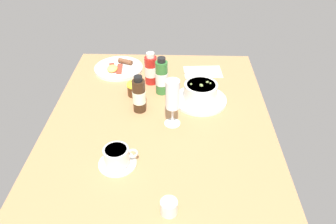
{
  "coord_description": "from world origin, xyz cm",
  "views": [
    {
      "loc": [
        -97.17,
        -6.4,
        76.09
      ],
      "look_at": [
        -2.22,
        -3.32,
        6.15
      ],
      "focal_mm": 35.29,
      "sensor_mm": 36.0,
      "label": 1
    }
  ],
  "objects_px": {
    "breakfast_plate": "(118,68)",
    "sauce_bottle_brown": "(139,95)",
    "cutlery_setting": "(202,71)",
    "sauce_bottle_red": "(151,70)",
    "wine_glass": "(173,97)",
    "jam_jar": "(134,89)",
    "coffee_cup": "(117,157)",
    "sauce_bottle_green": "(162,77)",
    "porridge_bowl": "(201,93)",
    "creamer_jug": "(169,207)"
  },
  "relations": [
    {
      "from": "porridge_bowl",
      "to": "creamer_jug",
      "type": "xyz_separation_m",
      "value": [
        -0.54,
        0.11,
        -0.02
      ]
    },
    {
      "from": "coffee_cup",
      "to": "breakfast_plate",
      "type": "xyz_separation_m",
      "value": [
        0.61,
        0.09,
        -0.02
      ]
    },
    {
      "from": "cutlery_setting",
      "to": "breakfast_plate",
      "type": "distance_m",
      "value": 0.39
    },
    {
      "from": "wine_glass",
      "to": "sauce_bottle_green",
      "type": "bearing_deg",
      "value": 12.58
    },
    {
      "from": "breakfast_plate",
      "to": "sauce_bottle_red",
      "type": "bearing_deg",
      "value": -123.85
    },
    {
      "from": "sauce_bottle_red",
      "to": "sauce_bottle_green",
      "type": "relative_size",
      "value": 0.88
    },
    {
      "from": "creamer_jug",
      "to": "wine_glass",
      "type": "height_order",
      "value": "wine_glass"
    },
    {
      "from": "sauce_bottle_brown",
      "to": "sauce_bottle_green",
      "type": "xyz_separation_m",
      "value": [
        0.13,
        -0.08,
        0.01
      ]
    },
    {
      "from": "breakfast_plate",
      "to": "coffee_cup",
      "type": "bearing_deg",
      "value": -171.46
    },
    {
      "from": "creamer_jug",
      "to": "sauce_bottle_brown",
      "type": "height_order",
      "value": "sauce_bottle_brown"
    },
    {
      "from": "jam_jar",
      "to": "breakfast_plate",
      "type": "bearing_deg",
      "value": 25.76
    },
    {
      "from": "sauce_bottle_red",
      "to": "sauce_bottle_brown",
      "type": "height_order",
      "value": "sauce_bottle_brown"
    },
    {
      "from": "porridge_bowl",
      "to": "wine_glass",
      "type": "bearing_deg",
      "value": 143.82
    },
    {
      "from": "cutlery_setting",
      "to": "sauce_bottle_red",
      "type": "distance_m",
      "value": 0.26
    },
    {
      "from": "jam_jar",
      "to": "sauce_bottle_brown",
      "type": "distance_m",
      "value": 0.12
    },
    {
      "from": "breakfast_plate",
      "to": "porridge_bowl",
      "type": "bearing_deg",
      "value": -123.83
    },
    {
      "from": "breakfast_plate",
      "to": "sauce_bottle_green",
      "type": "bearing_deg",
      "value": -131.03
    },
    {
      "from": "jam_jar",
      "to": "sauce_bottle_brown",
      "type": "relative_size",
      "value": 0.4
    },
    {
      "from": "sauce_bottle_brown",
      "to": "porridge_bowl",
      "type": "bearing_deg",
      "value": -73.88
    },
    {
      "from": "coffee_cup",
      "to": "porridge_bowl",
      "type": "bearing_deg",
      "value": -37.53
    },
    {
      "from": "coffee_cup",
      "to": "breakfast_plate",
      "type": "height_order",
      "value": "coffee_cup"
    },
    {
      "from": "coffee_cup",
      "to": "creamer_jug",
      "type": "distance_m",
      "value": 0.25
    },
    {
      "from": "coffee_cup",
      "to": "sauce_bottle_green",
      "type": "xyz_separation_m",
      "value": [
        0.43,
        -0.12,
        0.04
      ]
    },
    {
      "from": "cutlery_setting",
      "to": "sauce_bottle_brown",
      "type": "distance_m",
      "value": 0.41
    },
    {
      "from": "creamer_jug",
      "to": "sauce_bottle_red",
      "type": "height_order",
      "value": "sauce_bottle_red"
    },
    {
      "from": "cutlery_setting",
      "to": "sauce_bottle_green",
      "type": "height_order",
      "value": "sauce_bottle_green"
    },
    {
      "from": "creamer_jug",
      "to": "jam_jar",
      "type": "distance_m",
      "value": 0.61
    },
    {
      "from": "creamer_jug",
      "to": "breakfast_plate",
      "type": "bearing_deg",
      "value": 18.2
    },
    {
      "from": "coffee_cup",
      "to": "jam_jar",
      "type": "distance_m",
      "value": 0.4
    },
    {
      "from": "cutlery_setting",
      "to": "sauce_bottle_red",
      "type": "xyz_separation_m",
      "value": [
        -0.1,
        0.23,
        0.06
      ]
    },
    {
      "from": "coffee_cup",
      "to": "sauce_bottle_red",
      "type": "xyz_separation_m",
      "value": [
        0.5,
        -0.07,
        0.03
      ]
    },
    {
      "from": "coffee_cup",
      "to": "breakfast_plate",
      "type": "bearing_deg",
      "value": 8.54
    },
    {
      "from": "sauce_bottle_green",
      "to": "breakfast_plate",
      "type": "height_order",
      "value": "sauce_bottle_green"
    },
    {
      "from": "wine_glass",
      "to": "jam_jar",
      "type": "bearing_deg",
      "value": 40.4
    },
    {
      "from": "breakfast_plate",
      "to": "sauce_bottle_brown",
      "type": "bearing_deg",
      "value": -157.24
    },
    {
      "from": "creamer_jug",
      "to": "sauce_bottle_brown",
      "type": "bearing_deg",
      "value": 15.01
    },
    {
      "from": "sauce_bottle_red",
      "to": "sauce_bottle_brown",
      "type": "relative_size",
      "value": 0.94
    },
    {
      "from": "porridge_bowl",
      "to": "sauce_bottle_red",
      "type": "bearing_deg",
      "value": 56.18
    },
    {
      "from": "cutlery_setting",
      "to": "coffee_cup",
      "type": "relative_size",
      "value": 1.4
    },
    {
      "from": "cutlery_setting",
      "to": "creamer_jug",
      "type": "height_order",
      "value": "creamer_jug"
    },
    {
      "from": "jam_jar",
      "to": "sauce_bottle_green",
      "type": "bearing_deg",
      "value": -78.87
    },
    {
      "from": "cutlery_setting",
      "to": "jam_jar",
      "type": "bearing_deg",
      "value": 124.9
    },
    {
      "from": "sauce_bottle_red",
      "to": "sauce_bottle_green",
      "type": "distance_m",
      "value": 0.09
    },
    {
      "from": "cutlery_setting",
      "to": "sauce_bottle_brown",
      "type": "bearing_deg",
      "value": 140.36
    },
    {
      "from": "jam_jar",
      "to": "creamer_jug",
      "type": "bearing_deg",
      "value": -164.7
    },
    {
      "from": "sauce_bottle_brown",
      "to": "coffee_cup",
      "type": "bearing_deg",
      "value": 172.03
    },
    {
      "from": "wine_glass",
      "to": "breakfast_plate",
      "type": "distance_m",
      "value": 0.49
    },
    {
      "from": "coffee_cup",
      "to": "sauce_bottle_green",
      "type": "relative_size",
      "value": 0.79
    },
    {
      "from": "cutlery_setting",
      "to": "coffee_cup",
      "type": "distance_m",
      "value": 0.68
    },
    {
      "from": "creamer_jug",
      "to": "breakfast_plate",
      "type": "distance_m",
      "value": 0.84
    }
  ]
}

